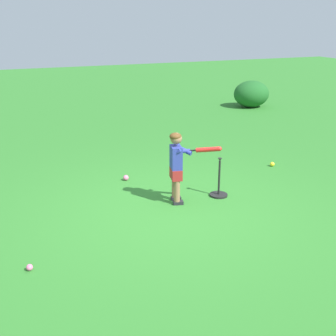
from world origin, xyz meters
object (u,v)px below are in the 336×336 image
object	(u,v)px
play_ball_behind_batter	(180,141)
play_ball_far_right	(126,178)
play_ball_far_left	(272,164)
child_batter	(178,161)
batting_tee	(219,190)
play_ball_near_batter	(30,267)

from	to	relation	value
play_ball_behind_batter	play_ball_far_right	bearing A→B (deg)	-135.14
play_ball_far_right	play_ball_far_left	size ratio (longest dim) A/B	1.12
play_ball_far_right	play_ball_far_left	xyz separation A→B (m)	(2.76, -0.35, -0.01)
child_batter	play_ball_far_left	distance (m)	2.54
play_ball_far_right	play_ball_behind_batter	bearing A→B (deg)	44.86
play_ball_behind_batter	batting_tee	xyz separation A→B (m)	(-0.71, -3.05, 0.06)
play_ball_far_right	play_ball_far_left	world-z (taller)	play_ball_far_right
play_ball_behind_batter	play_ball_near_batter	size ratio (longest dim) A/B	1.07
batting_tee	play_ball_far_left	bearing A→B (deg)	28.08
play_ball_far_left	play_ball_near_batter	size ratio (longest dim) A/B	1.14
play_ball_far_left	batting_tee	size ratio (longest dim) A/B	0.14
child_batter	batting_tee	distance (m)	0.88
child_batter	play_ball_far_right	distance (m)	1.41
play_ball_far_left	batting_tee	bearing A→B (deg)	-151.92
play_ball_far_right	child_batter	bearing A→B (deg)	-70.08
play_ball_near_batter	batting_tee	bearing A→B (deg)	19.77
play_ball_behind_batter	play_ball_near_batter	bearing A→B (deg)	-131.81
play_ball_behind_batter	play_ball_far_left	size ratio (longest dim) A/B	0.93
child_batter	play_ball_near_batter	distance (m)	2.60
child_batter	play_ball_near_batter	xyz separation A→B (m)	(-2.28, -1.09, -0.61)
play_ball_far_left	child_batter	bearing A→B (deg)	-159.94
play_ball_behind_batter	play_ball_far_left	bearing A→B (deg)	-67.19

